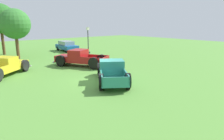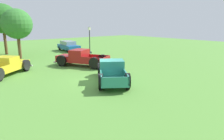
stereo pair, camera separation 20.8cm
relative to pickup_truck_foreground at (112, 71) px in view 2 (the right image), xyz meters
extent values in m
plane|color=#548C38|center=(-0.62, 0.56, -0.75)|extent=(80.00, 80.00, 0.00)
cube|color=#2D8475|center=(0.78, 1.12, -0.08)|extent=(2.15, 2.15, 0.56)
cube|color=silver|center=(1.23, 1.77, -0.08)|extent=(1.18, 0.85, 0.47)
sphere|color=silver|center=(0.71, 2.11, -0.05)|extent=(0.20, 0.20, 0.20)
sphere|color=silver|center=(1.73, 1.40, -0.05)|extent=(0.20, 0.20, 0.20)
cube|color=#2D8475|center=(-0.04, -0.05, 0.23)|extent=(2.16, 2.07, 1.18)
cube|color=#8C9EA8|center=(0.32, 0.46, 0.49)|extent=(1.23, 0.88, 0.52)
cube|color=#2D8475|center=(-1.03, -1.48, -0.31)|extent=(2.63, 2.74, 0.10)
cube|color=#2D8475|center=(-1.70, -1.01, 0.03)|extent=(1.29, 1.81, 0.56)
cube|color=#2D8475|center=(-0.36, -1.94, 0.03)|extent=(1.29, 1.81, 0.56)
cube|color=#2D8475|center=(-1.62, -2.33, 0.03)|extent=(1.45, 1.04, 0.56)
cylinder|color=black|center=(0.08, 1.61, -0.36)|extent=(0.63, 0.77, 0.78)
cylinder|color=#B7B7BC|center=(0.07, 1.62, -0.36)|extent=(0.38, 0.40, 0.31)
cylinder|color=black|center=(0.08, 1.61, -0.16)|extent=(0.80, 0.97, 0.98)
cylinder|color=black|center=(1.49, 0.63, -0.36)|extent=(0.63, 0.77, 0.78)
cylinder|color=#B7B7BC|center=(1.49, 0.63, -0.36)|extent=(0.38, 0.40, 0.31)
cylinder|color=black|center=(1.49, 0.63, -0.16)|extent=(0.80, 0.97, 0.98)
cylinder|color=black|center=(-1.88, -1.20, -0.36)|extent=(0.63, 0.77, 0.78)
cylinder|color=#B7B7BC|center=(-1.89, -1.19, -0.36)|extent=(0.38, 0.40, 0.31)
cylinder|color=black|center=(-1.88, -1.20, -0.16)|extent=(0.80, 0.97, 0.98)
cylinder|color=black|center=(-0.47, -2.18, -0.36)|extent=(0.63, 0.77, 0.78)
cylinder|color=#B7B7BC|center=(-0.46, -2.18, -0.36)|extent=(0.38, 0.40, 0.31)
cylinder|color=black|center=(-0.47, -2.18, -0.16)|extent=(0.80, 0.97, 0.98)
cube|color=silver|center=(1.25, 1.80, -0.40)|extent=(1.59, 1.15, 0.12)
cube|color=yellow|center=(-4.45, 7.72, -0.10)|extent=(2.08, 2.08, 0.54)
cube|color=silver|center=(-3.87, 8.20, -0.10)|extent=(0.89, 1.07, 0.45)
sphere|color=silver|center=(-4.26, 8.65, -0.08)|extent=(0.20, 0.20, 0.20)
sphere|color=silver|center=(-3.51, 7.73, -0.08)|extent=(0.20, 0.20, 0.20)
cube|color=yellow|center=(-5.52, 6.85, 0.19)|extent=(2.02, 2.07, 1.13)
cube|color=#8C9EA8|center=(-5.05, 7.23, 0.44)|extent=(0.92, 1.12, 0.50)
cube|color=yellow|center=(-6.31, 5.20, -0.01)|extent=(1.64, 1.36, 0.54)
cylinder|color=black|center=(-4.98, 8.36, -0.37)|extent=(0.71, 0.64, 0.74)
cylinder|color=#B7B7BC|center=(-4.98, 8.37, -0.37)|extent=(0.38, 0.37, 0.30)
cylinder|color=black|center=(-4.98, 8.36, -0.19)|extent=(0.90, 0.81, 0.94)
cylinder|color=black|center=(-3.93, 7.09, -0.37)|extent=(0.71, 0.64, 0.74)
cylinder|color=#B7B7BC|center=(-3.93, 7.08, -0.37)|extent=(0.38, 0.37, 0.30)
cylinder|color=black|center=(-3.93, 7.09, -0.19)|extent=(0.90, 0.81, 0.94)
cube|color=silver|center=(-3.84, 8.22, -0.41)|extent=(1.21, 1.44, 0.12)
cube|color=maroon|center=(0.13, 7.37, -0.05)|extent=(2.19, 2.18, 0.58)
cube|color=silver|center=(-0.28, 8.08, -0.05)|extent=(1.30, 0.77, 0.49)
sphere|color=silver|center=(-0.83, 7.75, -0.02)|extent=(0.21, 0.21, 0.21)
sphere|color=silver|center=(0.30, 8.38, -0.02)|extent=(0.21, 0.21, 0.21)
cube|color=maroon|center=(0.86, 6.07, 0.27)|extent=(2.23, 2.08, 1.22)
cube|color=#8C9EA8|center=(0.54, 6.64, 0.54)|extent=(1.36, 0.79, 0.54)
cube|color=maroon|center=(1.74, 4.49, -0.29)|extent=(2.64, 2.82, 0.11)
cube|color=maroon|center=(1.00, 4.08, 0.06)|extent=(1.17, 1.99, 0.58)
cube|color=maroon|center=(2.48, 4.91, 0.06)|extent=(1.17, 1.99, 0.58)
cube|color=maroon|center=(2.27, 3.56, 0.06)|extent=(1.59, 0.95, 0.58)
cylinder|color=black|center=(-0.65, 6.93, -0.34)|extent=(0.60, 0.82, 0.81)
cylinder|color=#B7B7BC|center=(-0.66, 6.92, -0.34)|extent=(0.38, 0.41, 0.32)
cylinder|color=black|center=(-0.65, 6.93, -0.14)|extent=(0.76, 1.04, 1.02)
cylinder|color=black|center=(0.90, 7.81, -0.34)|extent=(0.60, 0.82, 0.81)
cylinder|color=#B7B7BC|center=(0.91, 7.81, -0.34)|extent=(0.38, 0.41, 0.32)
cylinder|color=black|center=(0.90, 7.81, -0.14)|extent=(0.76, 1.04, 1.02)
cylinder|color=black|center=(1.09, 3.82, -0.34)|extent=(0.60, 0.82, 0.81)
cylinder|color=#B7B7BC|center=(1.09, 3.82, -0.34)|extent=(0.38, 0.41, 0.32)
cylinder|color=black|center=(1.09, 3.82, -0.14)|extent=(0.76, 1.04, 1.02)
cylinder|color=black|center=(2.65, 4.70, -0.34)|extent=(0.60, 0.82, 0.81)
cylinder|color=#B7B7BC|center=(2.66, 4.71, -0.34)|extent=(0.38, 0.41, 0.32)
cylinder|color=black|center=(2.65, 4.70, -0.14)|extent=(0.76, 1.04, 1.02)
cube|color=silver|center=(-0.30, 8.12, -0.38)|extent=(1.74, 1.04, 0.13)
cube|color=#195699|center=(5.02, 16.43, -0.11)|extent=(2.14, 4.62, 0.62)
cube|color=#7F939E|center=(5.03, 16.58, 0.48)|extent=(1.71, 2.62, 0.56)
cylinder|color=black|center=(5.74, 14.84, -0.42)|extent=(0.25, 0.67, 0.66)
cylinder|color=black|center=(4.10, 14.95, -0.42)|extent=(0.25, 0.67, 0.66)
cylinder|color=black|center=(5.94, 17.90, -0.42)|extent=(0.25, 0.67, 0.66)
cylinder|color=black|center=(4.30, 18.01, -0.42)|extent=(0.25, 0.67, 0.66)
cube|color=#2D2D33|center=(6.21, 12.40, -0.62)|extent=(0.36, 0.36, 0.25)
cylinder|color=#2D2D33|center=(6.21, 12.40, 0.99)|extent=(0.12, 0.12, 2.97)
cube|color=#F2EACC|center=(6.21, 12.40, 2.65)|extent=(0.28, 0.28, 0.36)
cone|color=#2D2D33|center=(6.21, 12.40, 2.83)|extent=(0.32, 0.32, 0.14)
cylinder|color=brown|center=(-2.53, 14.16, 0.63)|extent=(0.36, 0.36, 2.75)
sphere|color=#33752D|center=(-2.53, 14.16, 3.31)|extent=(3.46, 3.46, 3.46)
cylinder|color=brown|center=(-3.04, 18.80, 0.89)|extent=(0.36, 0.36, 3.27)
sphere|color=#286623|center=(-3.04, 18.80, 3.97)|extent=(3.84, 3.84, 3.84)
camera|label=1|loc=(-9.08, -10.77, 3.42)|focal=31.81mm
camera|label=2|loc=(-8.92, -10.91, 3.42)|focal=31.81mm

